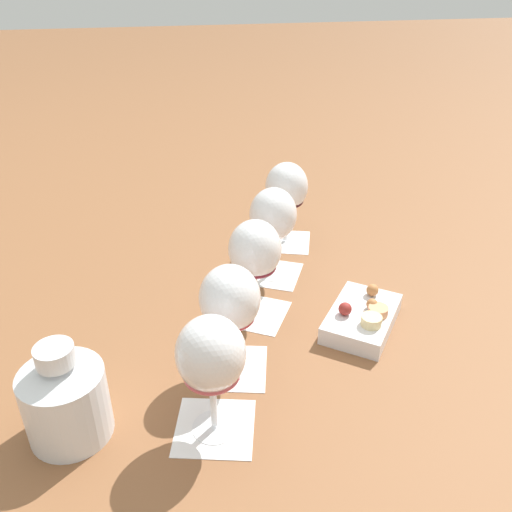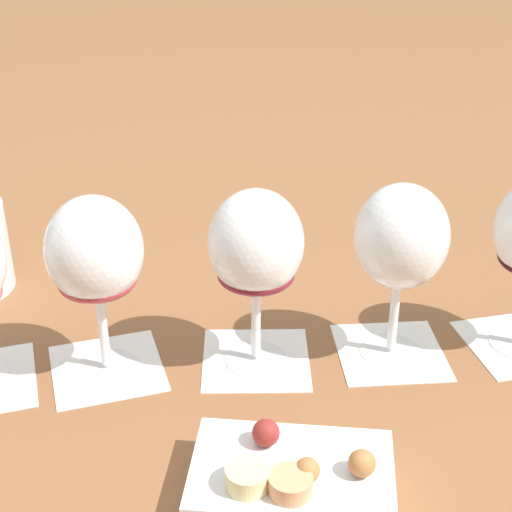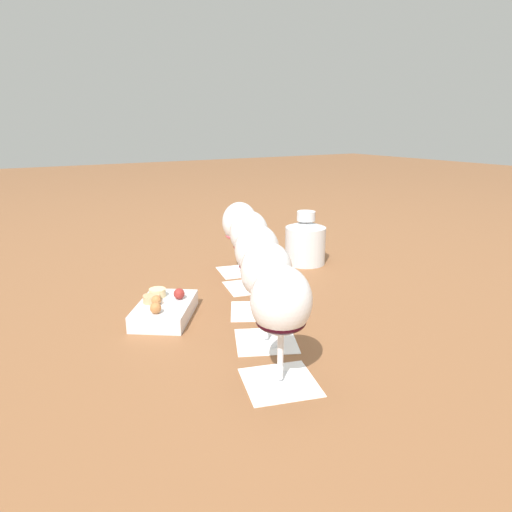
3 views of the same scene
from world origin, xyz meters
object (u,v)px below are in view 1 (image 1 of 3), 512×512
(snack_dish, at_px, (362,317))
(wine_glass_1, at_px, (230,303))
(wine_glass_0, at_px, (211,358))
(wine_glass_3, at_px, (273,218))
(ceramic_vase, at_px, (65,397))
(wine_glass_2, at_px, (255,252))
(wine_glass_4, at_px, (287,190))

(snack_dish, bearing_deg, wine_glass_1, 105.45)
(wine_glass_0, xyz_separation_m, wine_glass_3, (0.39, -0.17, -0.00))
(ceramic_vase, distance_m, snack_dish, 0.52)
(wine_glass_0, distance_m, wine_glass_2, 0.29)
(wine_glass_0, relative_size, wine_glass_1, 1.00)
(wine_glass_4, bearing_deg, snack_dish, -168.79)
(wine_glass_0, xyz_separation_m, wine_glass_1, (0.12, -0.04, -0.00))
(wine_glass_0, bearing_deg, ceramic_vase, 81.47)
(wine_glass_1, xyz_separation_m, wine_glass_2, (0.15, -0.06, 0.00))
(wine_glass_3, xyz_separation_m, snack_dish, (-0.20, -0.12, -0.11))
(ceramic_vase, relative_size, snack_dish, 0.78)
(snack_dish, bearing_deg, wine_glass_2, 67.08)
(wine_glass_1, bearing_deg, snack_dish, -74.55)
(snack_dish, bearing_deg, wine_glass_3, 31.35)
(wine_glass_0, height_order, ceramic_vase, wine_glass_0)
(wine_glass_4, relative_size, ceramic_vase, 1.24)
(wine_glass_0, xyz_separation_m, wine_glass_2, (0.27, -0.11, -0.00))
(wine_glass_3, distance_m, wine_glass_4, 0.14)
(wine_glass_1, distance_m, wine_glass_4, 0.44)
(wine_glass_2, height_order, wine_glass_4, same)
(wine_glass_1, relative_size, ceramic_vase, 1.24)
(wine_glass_3, distance_m, ceramic_vase, 0.52)
(wine_glass_3, relative_size, snack_dish, 0.97)
(wine_glass_0, height_order, snack_dish, wine_glass_0)
(wine_glass_2, bearing_deg, wine_glass_4, -24.41)
(wine_glass_0, bearing_deg, wine_glass_2, -21.70)
(wine_glass_3, relative_size, wine_glass_4, 1.00)
(wine_glass_3, bearing_deg, snack_dish, -148.65)
(wine_glass_0, distance_m, wine_glass_3, 0.43)
(wine_glass_0, distance_m, snack_dish, 0.36)
(wine_glass_0, bearing_deg, snack_dish, -56.80)
(wine_glass_4, relative_size, snack_dish, 0.97)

